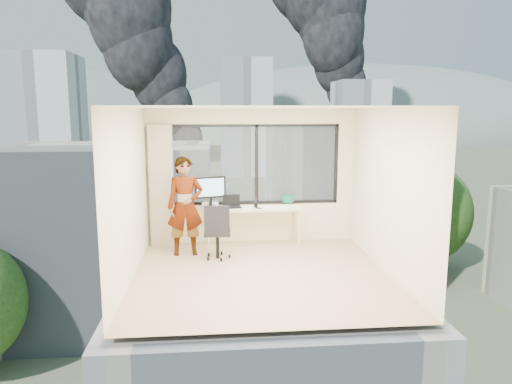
{
  "coord_description": "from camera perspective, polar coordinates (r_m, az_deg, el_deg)",
  "views": [
    {
      "loc": [
        -0.74,
        -7.16,
        2.53
      ],
      "look_at": [
        0.0,
        1.0,
        1.15
      ],
      "focal_mm": 33.43,
      "sensor_mm": 36.0,
      "label": 1
    }
  ],
  "objects": [
    {
      "name": "ceiling",
      "position": [
        7.2,
        0.73,
        10.11
      ],
      "size": [
        4.0,
        4.0,
        0.01
      ],
      "primitive_type": "cube",
      "color": "white",
      "rests_on": "ground"
    },
    {
      "name": "cellphone",
      "position": [
        8.91,
        0.33,
        -1.93
      ],
      "size": [
        0.13,
        0.07,
        0.01
      ],
      "primitive_type": "cube",
      "rotation": [
        0.0,
        0.0,
        -0.15
      ],
      "color": "black",
      "rests_on": "desk"
    },
    {
      "name": "far_tower_c",
      "position": [
        154.15,
        12.21,
        8.04
      ],
      "size": [
        15.0,
        15.0,
        26.0
      ],
      "primitive_type": "cube",
      "color": "silver",
      "rests_on": "exterior_ground"
    },
    {
      "name": "exterior_ground",
      "position": [
        128.24,
        -4.8,
        2.13
      ],
      "size": [
        400.0,
        400.0,
        0.04
      ],
      "primitive_type": "cube",
      "color": "#515B3D",
      "rests_on": "ground"
    },
    {
      "name": "near_bldg_b",
      "position": [
        47.7,
        10.41,
        -0.89
      ],
      "size": [
        14.0,
        13.0,
        16.0
      ],
      "primitive_type": "cube",
      "color": "silver",
      "rests_on": "exterior_ground"
    },
    {
      "name": "far_tower_d",
      "position": [
        168.06,
        -26.01,
        6.73
      ],
      "size": [
        16.0,
        14.0,
        22.0
      ],
      "primitive_type": "cube",
      "color": "silver",
      "rests_on": "exterior_ground"
    },
    {
      "name": "far_tower_a",
      "position": [
        107.79,
        -23.92,
        7.41
      ],
      "size": [
        14.0,
        14.0,
        28.0
      ],
      "primitive_type": "cube",
      "color": "silver",
      "rests_on": "exterior_ground"
    },
    {
      "name": "desk",
      "position": [
        9.11,
        -0.37,
        -4.12
      ],
      "size": [
        1.8,
        0.6,
        0.75
      ],
      "primitive_type": "cube",
      "color": "beige",
      "rests_on": "floor"
    },
    {
      "name": "person",
      "position": [
        8.54,
        -8.47,
        -1.69
      ],
      "size": [
        0.69,
        0.49,
        1.76
      ],
      "primitive_type": "imported",
      "rotation": [
        0.0,
        0.0,
        0.12
      ],
      "color": "#2D2D33",
      "rests_on": "floor"
    },
    {
      "name": "monitor",
      "position": [
        9.02,
        -5.49,
        0.04
      ],
      "size": [
        0.6,
        0.29,
        0.59
      ],
      "primitive_type": null,
      "rotation": [
        0.0,
        0.0,
        0.29
      ],
      "color": "black",
      "rests_on": "desk"
    },
    {
      "name": "smoke_plume_b",
      "position": [
        187.33,
        12.74,
        16.85
      ],
      "size": [
        30.0,
        18.0,
        70.0
      ],
      "primitive_type": null,
      "color": "black",
      "rests_on": "exterior_ground"
    },
    {
      "name": "tree_b",
      "position": [
        28.29,
        5.16,
        -15.64
      ],
      "size": [
        7.6,
        7.6,
        9.0
      ],
      "primitive_type": null,
      "color": "#224416",
      "rests_on": "exterior_ground"
    },
    {
      "name": "handbag",
      "position": [
        9.32,
        3.87,
        -0.84
      ],
      "size": [
        0.29,
        0.2,
        0.2
      ],
      "primitive_type": "ellipsoid",
      "rotation": [
        0.0,
        0.0,
        -0.27
      ],
      "color": "#0C4C3C",
      "rests_on": "desk"
    },
    {
      "name": "wall_front",
      "position": [
        5.36,
        2.9,
        -3.73
      ],
      "size": [
        4.0,
        0.01,
        2.6
      ],
      "primitive_type": "cube",
      "color": "beige",
      "rests_on": "ground"
    },
    {
      "name": "game_console",
      "position": [
        9.25,
        -5.46,
        -1.35
      ],
      "size": [
        0.32,
        0.28,
        0.07
      ],
      "primitive_type": "cube",
      "rotation": [
        0.0,
        0.0,
        -0.08
      ],
      "color": "white",
      "rests_on": "desk"
    },
    {
      "name": "curtain",
      "position": [
        9.2,
        -11.23,
        0.75
      ],
      "size": [
        0.45,
        0.14,
        2.3
      ],
      "primitive_type": "cube",
      "color": "beige",
      "rests_on": "floor"
    },
    {
      "name": "window_wall",
      "position": [
        9.25,
        -0.25,
        3.32
      ],
      "size": [
        3.3,
        0.16,
        1.55
      ],
      "primitive_type": null,
      "color": "black",
      "rests_on": "ground"
    },
    {
      "name": "hill_b",
      "position": [
        342.72,
        12.01,
        6.6
      ],
      "size": [
        300.0,
        220.0,
        96.0
      ],
      "primitive_type": "ellipsoid",
      "color": "slate",
      "rests_on": "exterior_ground"
    },
    {
      "name": "wall_right",
      "position": [
        7.77,
        15.54,
        0.09
      ],
      "size": [
        0.01,
        4.0,
        2.6
      ],
      "primitive_type": "cube",
      "color": "beige",
      "rests_on": "ground"
    },
    {
      "name": "tree_c",
      "position": [
        53.62,
        20.1,
        -3.44
      ],
      "size": [
        8.4,
        8.4,
        10.0
      ],
      "primitive_type": null,
      "color": "#224416",
      "rests_on": "exterior_ground"
    },
    {
      "name": "laptop",
      "position": [
        8.98,
        -2.85,
        -1.2
      ],
      "size": [
        0.36,
        0.38,
        0.21
      ],
      "primitive_type": null,
      "rotation": [
        0.0,
        0.0,
        0.12
      ],
      "color": "black",
      "rests_on": "desk"
    },
    {
      "name": "near_bldg_a",
      "position": [
        39.25,
        -17.22,
        -4.92
      ],
      "size": [
        16.0,
        12.0,
        14.0
      ],
      "primitive_type": "cube",
      "color": "beige",
      "rests_on": "exterior_ground"
    },
    {
      "name": "far_tower_b",
      "position": [
        127.47,
        -1.26,
        8.88
      ],
      "size": [
        13.0,
        13.0,
        30.0
      ],
      "primitive_type": "cube",
      "color": "silver",
      "rests_on": "exterior_ground"
    },
    {
      "name": "chair",
      "position": [
        8.31,
        -4.64,
        -4.63
      ],
      "size": [
        0.53,
        0.53,
        0.99
      ],
      "primitive_type": null,
      "rotation": [
        0.0,
        0.0,
        -0.04
      ],
      "color": "black",
      "rests_on": "floor"
    },
    {
      "name": "wall_left",
      "position": [
        7.38,
        -14.94,
        -0.37
      ],
      "size": [
        0.01,
        4.0,
        2.6
      ],
      "primitive_type": "cube",
      "color": "beige",
      "rests_on": "ground"
    },
    {
      "name": "pen_cup",
      "position": [
        9.0,
        -0.02,
        -1.56
      ],
      "size": [
        0.08,
        0.08,
        0.09
      ],
      "primitive_type": "cylinder",
      "rotation": [
        0.0,
        0.0,
        0.13
      ],
      "color": "black",
      "rests_on": "desk"
    },
    {
      "name": "hill_a",
      "position": [
        348.62,
        -25.32,
        5.94
      ],
      "size": [
        288.0,
        216.0,
        90.0
      ],
      "primitive_type": "ellipsoid",
      "color": "slate",
      "rests_on": "exterior_ground"
    },
    {
      "name": "floor",
      "position": [
        7.64,
        0.69,
        -9.8
      ],
      "size": [
        4.0,
        4.0,
        0.01
      ],
      "primitive_type": "cube",
      "color": "tan",
      "rests_on": "ground"
    }
  ]
}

